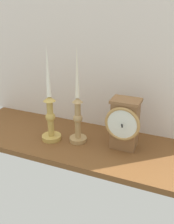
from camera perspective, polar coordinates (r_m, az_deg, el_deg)
ground_plane at (r=116.31cm, az=-3.94°, el=-6.21°), size 100.00×36.00×2.40cm
back_wall at (r=120.18cm, az=-0.33°, el=12.05°), size 120.00×2.00×65.00cm
mantel_clock at (r=104.81cm, az=8.12°, el=-2.51°), size 13.97×10.91×20.79cm
candlestick_tall_left at (r=107.65cm, az=-2.03°, el=-0.43°), size 7.30×7.30×40.60cm
candlestick_tall_center at (r=110.52cm, az=-8.00°, el=-0.30°), size 8.34×8.34×40.15cm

